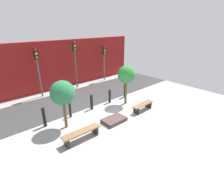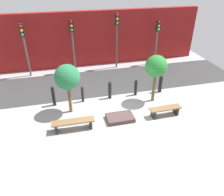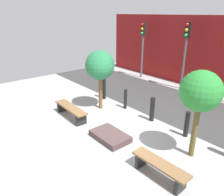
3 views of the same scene
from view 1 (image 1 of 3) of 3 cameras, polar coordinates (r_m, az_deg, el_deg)
The scene contains 16 objects.
ground_plane at distance 10.17m, azimuth -0.45°, elevation -7.07°, with size 18.00×18.00×0.00m, color #9A9A9A.
road_strip at distance 13.08m, azimuth -11.99°, elevation -0.39°, with size 18.00×3.73×0.01m, color #363636.
building_facade at distance 15.28m, azimuth -18.88°, elevation 9.97°, with size 16.20×0.50×3.91m, color maroon.
bench_left at distance 8.51m, azimuth -9.94°, elevation -11.33°, with size 1.94×0.48×0.48m.
bench_right at distance 11.19m, azimuth 10.00°, elevation -2.55°, with size 1.62×0.44×0.46m.
planter_bed at distance 9.92m, azimuth 0.68°, elevation -7.19°, with size 1.32×0.86×0.21m, color #473534.
tree_behind_left_bench at distance 8.97m, azimuth -15.84°, elevation 1.50°, with size 1.24×1.24×2.58m.
tree_behind_right_bench at distance 11.52m, azimuth 4.70°, elevation 7.51°, with size 1.15×1.15×2.63m.
bollard_far_left at distance 9.98m, azimuth -21.29°, elevation -5.89°, with size 0.17×0.17×1.08m, color black.
bollard_left at distance 10.54m, azimuth -13.50°, elevation -3.85°, with size 0.14×0.14×0.89m, color black.
bollard_center at distance 11.24m, azimuth -6.68°, elevation -1.33°, with size 0.19×0.19×0.98m, color black.
bollard_right at distance 12.11m, azimuth -0.76°, elevation 0.55°, with size 0.16×0.16×0.93m, color black.
bollard_far_right at distance 13.09m, azimuth 4.33°, elevation 2.44°, with size 0.21×0.21×1.00m, color black.
traffic_light_mid_west at distance 13.66m, azimuth -23.18°, elevation 10.17°, with size 0.28×0.27×3.58m.
traffic_light_mid_east at distance 14.87m, azimuth -12.01°, elevation 13.16°, with size 0.28×0.27×3.87m.
traffic_light_east at distance 16.66m, azimuth -2.59°, elevation 13.26°, with size 0.28×0.27×3.26m.
Camera 1 is at (-5.80, -6.60, 5.11)m, focal length 28.00 mm.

